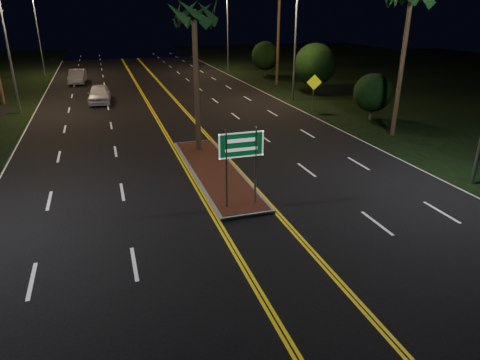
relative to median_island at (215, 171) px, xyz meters
name	(u,v)px	position (x,y,z in m)	size (l,w,h in m)	color
ground	(266,242)	(0.00, -7.00, -0.08)	(120.00, 120.00, 0.00)	black
grass_right	(444,84)	(30.00, 18.00, -0.08)	(40.00, 110.00, 0.01)	black
median_island	(215,171)	(0.00, 0.00, 0.00)	(2.25, 10.25, 0.17)	gray
highway_sign	(241,152)	(0.00, -4.20, 2.32)	(1.80, 0.08, 3.20)	gray
streetlight_left_mid	(11,36)	(-10.61, 17.00, 5.57)	(1.91, 0.44, 9.00)	gray
streetlight_left_far	(40,25)	(-10.61, 37.00, 5.57)	(1.91, 0.44, 9.00)	gray
streetlight_right_mid	(291,32)	(10.61, 15.00, 5.57)	(1.91, 0.44, 9.00)	gray
streetlight_right_far	(225,24)	(10.61, 35.00, 5.57)	(1.91, 0.44, 9.00)	gray
palm_median	(194,14)	(0.00, 3.50, 7.19)	(2.40, 2.40, 8.30)	#382819
shrub_near	(373,93)	(13.50, 7.00, 1.86)	(2.70, 2.70, 3.30)	#382819
shrub_mid	(315,64)	(14.00, 17.00, 2.64)	(3.78, 3.78, 4.62)	#382819
shrub_far	(266,56)	(13.80, 29.00, 2.25)	(3.24, 3.24, 3.96)	#382819
car_near	(99,93)	(-5.08, 19.12, 0.78)	(2.23, 5.21, 1.74)	white
car_far	(77,75)	(-7.14, 30.35, 0.76)	(2.17, 5.06, 1.69)	#ADB0B7
warning_sign	(314,87)	(10.80, 10.80, 1.77)	(1.15, 0.32, 2.81)	gray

